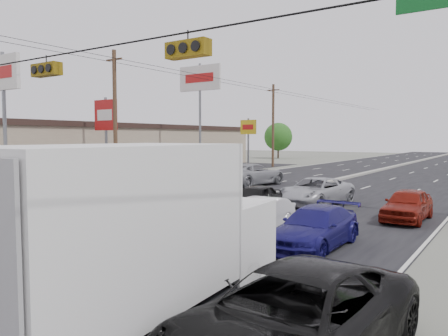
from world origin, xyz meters
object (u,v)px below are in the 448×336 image
at_px(red_sedan, 199,214).
at_px(black_suv, 294,320).
at_px(tan_sedan, 28,249).
at_px(oncoming_near, 173,184).
at_px(oncoming_far, 252,174).
at_px(pole_sign_mid, 106,120).
at_px(queue_car_b, 261,215).
at_px(queue_car_e, 407,205).
at_px(queue_car_c, 315,192).
at_px(pole_sign_far, 248,131).
at_px(box_truck, 138,237).
at_px(queue_car_d, 315,228).
at_px(pole_sign_near, 3,83).
at_px(utility_pole_left_b, 115,117).
at_px(tree_left_far, 278,137).
at_px(utility_pole_left_c, 273,125).
at_px(pole_sign_billboard, 200,85).
at_px(queue_car_a, 255,199).

height_order(red_sedan, black_suv, black_suv).
bearing_deg(black_suv, tan_sedan, -177.29).
bearing_deg(black_suv, oncoming_near, 140.74).
bearing_deg(oncoming_near, oncoming_far, -93.55).
distance_m(pole_sign_mid, queue_car_b, 24.35).
distance_m(queue_car_e, oncoming_far, 15.14).
height_order(black_suv, queue_car_c, black_suv).
xyz_separation_m(pole_sign_far, box_truck, (22.71, -41.75, -2.63)).
bearing_deg(box_truck, pole_sign_mid, 136.05).
xyz_separation_m(queue_car_d, queue_car_e, (1.50, 6.59, 0.03)).
relative_size(pole_sign_mid, queue_car_b, 1.86).
height_order(pole_sign_mid, tan_sedan, pole_sign_mid).
distance_m(queue_car_d, oncoming_far, 18.62).
distance_m(black_suv, oncoming_near, 19.93).
height_order(pole_sign_near, red_sedan, pole_sign_near).
bearing_deg(utility_pole_left_b, queue_car_e, -6.88).
bearing_deg(utility_pole_left_b, box_truck, -41.08).
bearing_deg(pole_sign_near, queue_car_c, 19.17).
xyz_separation_m(pole_sign_near, tree_left_far, (-7.00, 52.00, -3.31)).
xyz_separation_m(utility_pole_left_c, oncoming_far, (8.35, -19.22, -4.29)).
height_order(box_truck, queue_car_d, box_truck).
height_order(utility_pole_left_b, tree_left_far, utility_pole_left_b).
bearing_deg(oncoming_near, black_suv, 136.76).
xyz_separation_m(tan_sedan, queue_car_b, (2.29, 8.13, -0.11)).
xyz_separation_m(tree_left_far, queue_car_d, (29.00, -54.12, -3.06)).
distance_m(utility_pole_left_c, tree_left_far, 22.19).
relative_size(tan_sedan, black_suv, 0.92).
xyz_separation_m(pole_sign_far, tree_left_far, (-6.00, 20.00, -0.69)).
bearing_deg(black_suv, utility_pole_left_c, 122.81).
bearing_deg(tree_left_far, utility_pole_left_b, -78.08).
xyz_separation_m(pole_sign_near, queue_car_b, (19.31, -0.90, -6.40)).
distance_m(tree_left_far, queue_car_b, 59.16).
xyz_separation_m(red_sedan, oncoming_near, (-7.33, 7.07, 0.02)).
bearing_deg(utility_pole_left_c, black_suv, -61.84).
bearing_deg(tree_left_far, queue_car_e, -57.31).
bearing_deg(oncoming_near, utility_pole_left_c, -73.60).
bearing_deg(red_sedan, utility_pole_left_c, 115.03).
bearing_deg(pole_sign_billboard, tree_left_far, 103.19).
bearing_deg(tan_sedan, black_suv, -9.60).
xyz_separation_m(tree_left_far, queue_car_a, (24.16, -49.66, -3.04)).
relative_size(pole_sign_mid, queue_car_d, 1.55).
distance_m(utility_pole_left_b, tan_sedan, 22.07).
xyz_separation_m(pole_sign_billboard, black_suv, (24.10, -29.28, -8.11)).
bearing_deg(utility_pole_left_b, oncoming_far, 34.71).
relative_size(utility_pole_left_b, red_sedan, 2.20).
xyz_separation_m(tan_sedan, black_suv, (7.58, -0.26, 0.03)).
bearing_deg(queue_car_a, utility_pole_left_c, 111.81).
bearing_deg(queue_car_a, queue_car_c, 67.33).
relative_size(queue_car_b, oncoming_near, 0.71).
bearing_deg(queue_car_e, pole_sign_near, -168.66).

